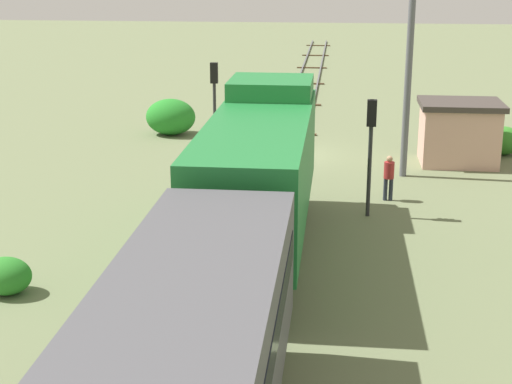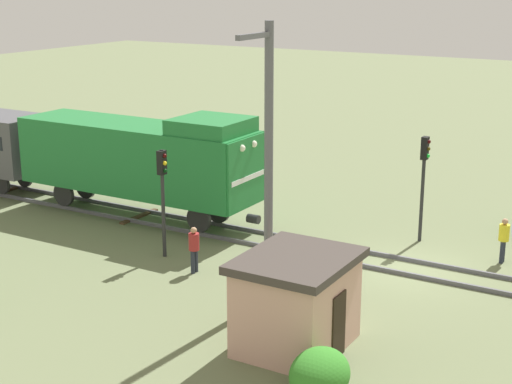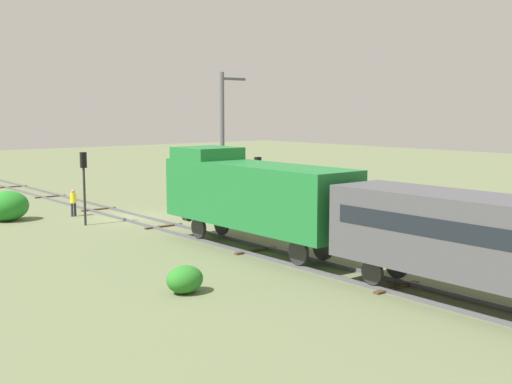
# 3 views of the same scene
# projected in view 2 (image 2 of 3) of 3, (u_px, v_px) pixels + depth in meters

# --- Properties ---
(ground_plane) EXTENTS (149.26, 149.26, 0.00)m
(ground_plane) POSITION_uv_depth(u_px,v_px,m) (410.00, 269.00, 28.31)
(ground_plane) COLOR #66704C
(railway_track) EXTENTS (2.40, 99.51, 0.16)m
(railway_track) POSITION_uv_depth(u_px,v_px,m) (411.00, 267.00, 28.29)
(railway_track) COLOR #595960
(railway_track) RESTS_ON ground
(locomotive) EXTENTS (2.90, 11.60, 4.60)m
(locomotive) POSITION_uv_depth(u_px,v_px,m) (141.00, 156.00, 33.54)
(locomotive) COLOR #1E7233
(locomotive) RESTS_ON railway_track
(traffic_signal_near) EXTENTS (0.32, 0.34, 4.25)m
(traffic_signal_near) POSITION_uv_depth(u_px,v_px,m) (424.00, 169.00, 30.55)
(traffic_signal_near) COLOR #262628
(traffic_signal_near) RESTS_ON ground
(traffic_signal_mid) EXTENTS (0.32, 0.34, 4.10)m
(traffic_signal_mid) POSITION_uv_depth(u_px,v_px,m) (163.00, 184.00, 28.87)
(traffic_signal_mid) COLOR #262628
(traffic_signal_mid) RESTS_ON ground
(worker_near_track) EXTENTS (0.38, 0.38, 1.70)m
(worker_near_track) POSITION_uv_depth(u_px,v_px,m) (504.00, 237.00, 28.74)
(worker_near_track) COLOR #262B38
(worker_near_track) RESTS_ON ground
(worker_by_signal) EXTENTS (0.38, 0.38, 1.70)m
(worker_by_signal) POSITION_uv_depth(u_px,v_px,m) (194.00, 246.00, 27.77)
(worker_by_signal) COLOR #262B38
(worker_by_signal) RESTS_ON ground
(catenary_mast) EXTENTS (1.94, 0.28, 8.97)m
(catenary_mast) POSITION_uv_depth(u_px,v_px,m) (268.00, 159.00, 24.35)
(catenary_mast) COLOR #595960
(catenary_mast) RESTS_ON ground
(relay_hut) EXTENTS (3.50, 2.90, 2.74)m
(relay_hut) POSITION_uv_depth(u_px,v_px,m) (296.00, 301.00, 22.08)
(relay_hut) COLOR #D19E8C
(relay_hut) RESTS_ON ground
(bush_mid) EXTENTS (1.80, 1.47, 1.31)m
(bush_mid) POSITION_uv_depth(u_px,v_px,m) (320.00, 374.00, 19.55)
(bush_mid) COLOR #337F26
(bush_mid) RESTS_ON ground
(bush_back) EXTENTS (1.41, 1.15, 1.02)m
(bush_back) POSITION_uv_depth(u_px,v_px,m) (160.00, 166.00, 41.41)
(bush_back) COLOR #297A26
(bush_back) RESTS_ON ground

